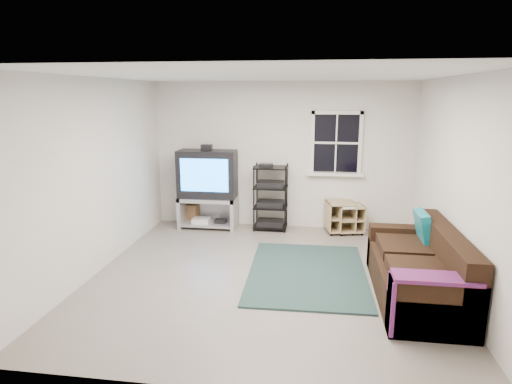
# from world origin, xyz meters

# --- Properties ---
(room) EXTENTS (4.60, 4.62, 4.60)m
(room) POSITION_xyz_m (0.95, 2.27, 1.48)
(room) COLOR slate
(room) RESTS_ON ground
(tv_unit) EXTENTS (1.03, 0.52, 1.52)m
(tv_unit) POSITION_xyz_m (-1.30, 2.02, 0.83)
(tv_unit) COLOR #A5A5AD
(tv_unit) RESTS_ON ground
(av_rack) EXTENTS (0.59, 0.43, 1.18)m
(av_rack) POSITION_xyz_m (-0.17, 2.07, 0.51)
(av_rack) COLOR black
(av_rack) RESTS_ON ground
(side_table_left) EXTENTS (0.55, 0.55, 0.55)m
(side_table_left) POSITION_xyz_m (1.05, 2.08, 0.29)
(side_table_left) COLOR tan
(side_table_left) RESTS_ON ground
(side_table_right) EXTENTS (0.54, 0.54, 0.52)m
(side_table_right) POSITION_xyz_m (1.22, 2.08, 0.29)
(side_table_right) COLOR tan
(side_table_right) RESTS_ON ground
(sofa) EXTENTS (0.89, 2.01, 0.92)m
(sofa) POSITION_xyz_m (1.87, -0.34, 0.32)
(sofa) COLOR black
(sofa) RESTS_ON ground
(shag_rug) EXTENTS (1.60, 2.18, 0.03)m
(shag_rug) POSITION_xyz_m (0.54, 0.17, 0.01)
(shag_rug) COLOR black
(shag_rug) RESTS_ON ground
(paper_bag) EXTENTS (0.29, 0.22, 0.37)m
(paper_bag) POSITION_xyz_m (-1.66, 2.17, 0.18)
(paper_bag) COLOR olive
(paper_bag) RESTS_ON ground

